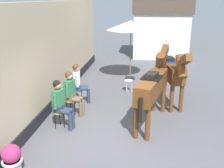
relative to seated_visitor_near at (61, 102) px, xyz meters
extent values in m
plane|color=#56565B|center=(1.71, 2.72, -0.78)|extent=(40.00, 40.00, 0.00)
cube|color=#CCB793|center=(-0.84, 1.22, 0.92)|extent=(0.30, 14.00, 3.40)
cube|color=black|center=(-0.82, 1.22, -0.60)|extent=(0.34, 14.00, 0.36)
cube|color=silver|center=(3.11, 10.06, 0.52)|extent=(3.20, 2.40, 2.60)
cube|color=brown|center=(3.11, 10.06, 2.27)|extent=(3.40, 2.60, 0.90)
cylinder|color=gold|center=(-0.06, 0.01, -0.31)|extent=(0.34, 0.34, 0.03)
cylinder|color=black|center=(0.07, -0.02, -0.55)|extent=(0.02, 0.02, 0.45)
cylinder|color=black|center=(-0.10, 0.15, -0.55)|extent=(0.02, 0.02, 0.45)
cylinder|color=black|center=(-0.16, -0.09, -0.55)|extent=(0.02, 0.02, 0.45)
cube|color=#2D3851|center=(-0.06, 0.01, -0.20)|extent=(0.31, 0.37, 0.20)
cube|color=#337247|center=(-0.06, 0.01, 0.12)|extent=(0.29, 0.38, 0.44)
sphere|color=tan|center=(-0.06, 0.01, 0.47)|extent=(0.20, 0.20, 0.20)
sphere|color=black|center=(-0.08, 0.02, 0.50)|extent=(0.22, 0.22, 0.22)
cylinder|color=#2D3851|center=(0.14, 0.05, -0.25)|extent=(0.40, 0.21, 0.13)
cylinder|color=#2D3851|center=(0.33, 0.01, -0.55)|extent=(0.11, 0.11, 0.46)
cylinder|color=#2D3851|center=(0.10, -0.11, -0.25)|extent=(0.40, 0.21, 0.13)
cylinder|color=#2D3851|center=(0.29, -0.15, -0.55)|extent=(0.11, 0.11, 0.46)
cylinder|color=#337247|center=(0.00, 0.20, 0.07)|extent=(0.09, 0.09, 0.42)
cylinder|color=#337247|center=(-0.09, -0.18, 0.07)|extent=(0.09, 0.09, 0.42)
cylinder|color=gold|center=(0.00, 0.91, -0.31)|extent=(0.34, 0.34, 0.03)
cylinder|color=black|center=(0.14, 0.88, -0.55)|extent=(0.02, 0.02, 0.45)
cylinder|color=black|center=(-0.04, 1.04, -0.55)|extent=(0.02, 0.02, 0.45)
cylinder|color=black|center=(-0.09, 0.81, -0.55)|extent=(0.02, 0.02, 0.45)
cube|color=brown|center=(0.00, 0.91, -0.20)|extent=(0.30, 0.36, 0.20)
cube|color=#337247|center=(0.00, 0.91, 0.12)|extent=(0.29, 0.38, 0.44)
sphere|color=tan|center=(0.00, 0.91, 0.47)|extent=(0.20, 0.20, 0.20)
sphere|color=#593319|center=(-0.02, 0.91, 0.50)|extent=(0.22, 0.22, 0.22)
cylinder|color=brown|center=(0.21, 0.95, -0.25)|extent=(0.40, 0.21, 0.13)
cylinder|color=brown|center=(0.39, 0.91, -0.55)|extent=(0.11, 0.11, 0.46)
cylinder|color=brown|center=(0.17, 0.79, -0.25)|extent=(0.40, 0.21, 0.13)
cylinder|color=brown|center=(0.36, 0.75, -0.55)|extent=(0.11, 0.11, 0.46)
cylinder|color=#337247|center=(0.07, 1.10, 0.07)|extent=(0.09, 0.09, 0.42)
cylinder|color=#337247|center=(-0.02, 0.71, 0.07)|extent=(0.09, 0.09, 0.42)
cylinder|color=#194C99|center=(-0.03, 1.88, -0.31)|extent=(0.34, 0.34, 0.03)
cylinder|color=black|center=(0.11, 1.91, -0.55)|extent=(0.02, 0.02, 0.45)
cylinder|color=black|center=(-0.12, 1.98, -0.55)|extent=(0.02, 0.02, 0.45)
cylinder|color=black|center=(-0.07, 1.74, -0.55)|extent=(0.02, 0.02, 0.45)
cube|color=#2D3851|center=(-0.03, 1.88, -0.20)|extent=(0.31, 0.37, 0.20)
cube|color=silver|center=(-0.03, 1.88, 0.12)|extent=(0.29, 0.38, 0.44)
sphere|color=tan|center=(-0.03, 1.88, 0.47)|extent=(0.20, 0.20, 0.20)
sphere|color=#593319|center=(-0.05, 1.87, 0.50)|extent=(0.22, 0.22, 0.22)
cylinder|color=#2D3851|center=(0.14, 2.00, -0.25)|extent=(0.40, 0.22, 0.13)
cylinder|color=#2D3851|center=(0.32, 2.05, -0.55)|extent=(0.11, 0.11, 0.46)
cylinder|color=#2D3851|center=(0.18, 1.85, -0.25)|extent=(0.40, 0.22, 0.13)
cylinder|color=#2D3851|center=(0.36, 1.89, -0.55)|extent=(0.11, 0.11, 0.46)
cylinder|color=silver|center=(-0.06, 2.08, 0.07)|extent=(0.09, 0.09, 0.42)
cylinder|color=silver|center=(0.04, 1.69, 0.07)|extent=(0.09, 0.09, 0.42)
cube|color=brown|center=(2.48, 0.57, 0.38)|extent=(0.98, 2.24, 0.52)
cylinder|color=brown|center=(2.58, 1.56, -0.33)|extent=(0.13, 0.13, 0.90)
cylinder|color=brown|center=(2.88, 1.48, -0.33)|extent=(0.13, 0.13, 0.90)
cylinder|color=brown|center=(2.09, -0.32, -0.33)|extent=(0.13, 0.13, 0.90)
cylinder|color=brown|center=(2.39, -0.40, -0.33)|extent=(0.13, 0.13, 0.90)
cylinder|color=brown|center=(2.78, 1.73, 0.77)|extent=(0.43, 0.68, 0.73)
cube|color=brown|center=(2.87, 2.06, 1.08)|extent=(0.31, 0.56, 0.40)
cube|color=black|center=(2.78, 1.71, 0.91)|extent=(0.20, 0.62, 0.48)
cylinder|color=black|center=(2.19, -0.53, 0.11)|extent=(0.12, 0.12, 0.65)
cube|color=black|center=(2.45, 0.47, 0.66)|extent=(0.63, 0.71, 0.03)
cube|color=black|center=(2.45, 0.47, 0.73)|extent=(0.38, 0.50, 0.12)
cube|color=brown|center=(3.09, 2.48, 0.38)|extent=(0.87, 2.24, 0.52)
cylinder|color=brown|center=(3.44, 1.55, -0.33)|extent=(0.13, 0.13, 0.90)
cylinder|color=brown|center=(3.14, 1.49, -0.33)|extent=(0.13, 0.13, 0.90)
cylinder|color=brown|center=(3.05, 3.45, -0.33)|extent=(0.13, 0.13, 0.90)
cylinder|color=brown|center=(2.74, 3.39, -0.33)|extent=(0.13, 0.13, 0.90)
cylinder|color=brown|center=(3.33, 1.31, 0.77)|extent=(0.40, 0.67, 0.73)
cube|color=brown|center=(3.40, 0.97, 1.08)|extent=(0.28, 0.55, 0.40)
cube|color=black|center=(3.33, 1.33, 0.91)|extent=(0.17, 0.63, 0.48)
cylinder|color=black|center=(2.86, 3.60, 0.11)|extent=(0.12, 0.12, 0.65)
cube|color=navy|center=(3.07, 2.58, 0.66)|extent=(0.61, 0.69, 0.03)
cube|color=black|center=(3.07, 2.58, 0.73)|extent=(0.36, 0.49, 0.12)
cylinder|color=beige|center=(-0.40, -2.09, -0.64)|extent=(0.34, 0.34, 0.28)
cylinder|color=beige|center=(-0.40, -2.09, -0.52)|extent=(0.43, 0.43, 0.04)
sphere|color=#B22D66|center=(-0.40, -2.09, -0.34)|extent=(0.40, 0.40, 0.40)
cylinder|color=black|center=(1.59, 5.00, -0.75)|extent=(0.44, 0.44, 0.06)
cylinder|color=olive|center=(1.59, 5.00, 0.32)|extent=(0.04, 0.04, 2.20)
cone|color=beige|center=(1.59, 5.00, 1.60)|extent=(2.10, 2.10, 0.40)
cylinder|color=white|center=(1.65, 3.27, -0.33)|extent=(0.32, 0.32, 0.03)
cylinder|color=silver|center=(1.78, 3.27, -0.56)|extent=(0.02, 0.02, 0.43)
cylinder|color=silver|center=(1.58, 3.38, -0.56)|extent=(0.02, 0.02, 0.43)
cylinder|color=silver|center=(1.58, 3.16, -0.56)|extent=(0.02, 0.02, 0.43)
camera|label=1|loc=(2.28, -6.56, 2.74)|focal=42.76mm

